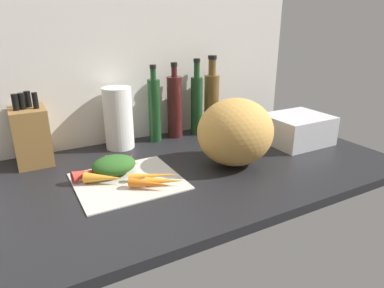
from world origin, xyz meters
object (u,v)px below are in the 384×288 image
at_px(knife_block, 31,135).
at_px(bottle_2, 197,104).
at_px(carrot_1, 123,162).
at_px(winter_squash, 235,132).
at_px(carrot_5, 122,162).
at_px(paper_towel_roll, 118,118).
at_px(bottle_0, 154,109).
at_px(dish_rack, 297,129).
at_px(bottle_3, 212,101).
at_px(carrot_2, 150,184).
at_px(carrot_6, 165,181).
at_px(carrot_0, 104,178).
at_px(carrot_3, 90,173).
at_px(carrot_4, 154,176).
at_px(cutting_board, 128,181).
at_px(bottle_1, 175,106).

xyz_separation_m(knife_block, bottle_2, (0.67, 0.01, 0.04)).
distance_m(carrot_1, winter_squash, 0.40).
xyz_separation_m(carrot_5, paper_towel_roll, (0.06, 0.20, 0.10)).
height_order(bottle_0, dish_rack, bottle_0).
height_order(bottle_2, bottle_3, bottle_3).
xyz_separation_m(paper_towel_roll, dish_rack, (0.66, -0.30, -0.06)).
height_order(carrot_2, bottle_0, bottle_0).
bearing_deg(knife_block, bottle_2, 0.52).
distance_m(carrot_6, paper_towel_roll, 0.42).
distance_m(carrot_0, carrot_1, 0.14).
distance_m(winter_squash, bottle_3, 0.39).
xyz_separation_m(carrot_0, bottle_3, (0.59, 0.32, 0.12)).
distance_m(winter_squash, dish_rack, 0.37).
height_order(carrot_0, carrot_6, carrot_0).
bearing_deg(carrot_3, knife_block, 120.49).
distance_m(carrot_1, carrot_4, 0.16).
bearing_deg(cutting_board, carrot_3, 145.20).
bearing_deg(bottle_3, bottle_1, 178.96).
distance_m(carrot_4, dish_rack, 0.67).
bearing_deg(bottle_2, bottle_0, 178.51).
xyz_separation_m(carrot_4, bottle_0, (0.16, 0.36, 0.12)).
bearing_deg(bottle_3, carrot_4, -140.31).
bearing_deg(bottle_3, carrot_3, -157.22).
bearing_deg(carrot_5, carrot_0, -131.40).
relative_size(carrot_1, bottle_3, 0.40).
bearing_deg(carrot_0, paper_towel_roll, 63.82).
xyz_separation_m(carrot_4, carrot_5, (-0.05, 0.15, 0.00)).
xyz_separation_m(carrot_2, knife_block, (-0.28, 0.40, 0.08)).
xyz_separation_m(carrot_3, bottle_2, (0.53, 0.25, 0.11)).
relative_size(carrot_3, carrot_6, 0.97).
distance_m(carrot_6, bottle_3, 0.61).
bearing_deg(bottle_1, carrot_1, -144.52).
height_order(paper_towel_roll, dish_rack, paper_towel_roll).
height_order(carrot_6, bottle_1, bottle_1).
relative_size(carrot_4, carrot_5, 1.26).
bearing_deg(winter_squash, bottle_1, 97.80).
height_order(knife_block, bottle_3, bottle_3).
bearing_deg(carrot_0, bottle_3, 28.28).
height_order(carrot_0, bottle_3, bottle_3).
bearing_deg(carrot_1, dish_rack, -7.83).
bearing_deg(carrot_0, dish_rack, 0.06).
relative_size(carrot_1, carrot_2, 1.07).
distance_m(paper_towel_roll, dish_rack, 0.73).
relative_size(cutting_board, paper_towel_roll, 1.33).
height_order(carrot_0, carrot_1, carrot_0).
relative_size(carrot_3, bottle_2, 0.35).
height_order(winter_squash, paper_towel_roll, paper_towel_roll).
xyz_separation_m(carrot_3, paper_towel_roll, (0.18, 0.24, 0.10)).
xyz_separation_m(carrot_1, carrot_5, (-0.00, 0.01, -0.00)).
height_order(carrot_3, dish_rack, dish_rack).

